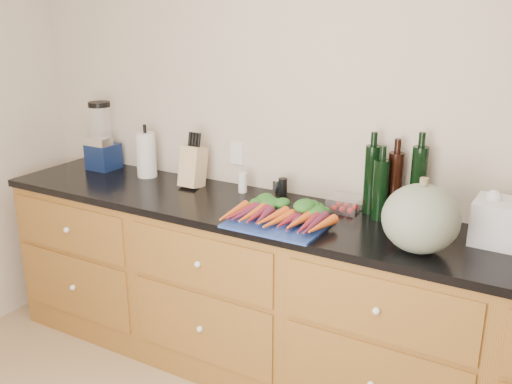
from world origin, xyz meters
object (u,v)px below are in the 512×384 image
Objects in this scene: cutting_board at (278,224)px; tomato_box at (345,204)px; paper_towel at (146,155)px; knife_block at (193,167)px; blender_appliance at (102,140)px; carrots at (282,214)px; squash at (421,219)px.

cutting_board is 0.39m from tomato_box.
paper_towel is 0.36m from knife_block.
paper_towel is at bearing 0.37° from blender_appliance.
carrots is 3.22× the size of tomato_box.
squash is (0.65, 0.03, 0.14)m from cutting_board.
paper_towel is at bearing 165.10° from carrots.
cutting_board is 0.66m from squash.
knife_block is at bearing -3.22° from paper_towel.
tomato_box is (1.61, 0.01, -0.15)m from blender_appliance.
carrots is 2.22× the size of knife_block.
squash reaches higher than carrots.
squash is at bearing -11.43° from knife_block.
blender_appliance is 1.85× the size of knife_block.
carrots is 1.90× the size of paper_towel.
knife_block is at bearing 168.57° from squash.
paper_towel is at bearing 170.26° from squash.
squash reaches higher than tomato_box.
tomato_box reaches higher than cutting_board.
cutting_board is at bearing -23.22° from knife_block.
carrots is 1.44m from blender_appliance.
tomato_box is at bearing 0.44° from blender_appliance.
knife_block is 1.45× the size of tomato_box.
squash reaches higher than cutting_board.
knife_block is at bearing 156.78° from cutting_board.
squash is 1.40× the size of knife_block.
tomato_box is (1.26, 0.01, -0.10)m from paper_towel.
paper_towel is 1.26m from tomato_box.
tomato_box is (0.90, 0.03, -0.08)m from knife_block.
blender_appliance is 1.58× the size of paper_towel.
knife_block reaches higher than carrots.
squash is at bearing 2.44° from cutting_board.
carrots is 1.10m from paper_towel.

